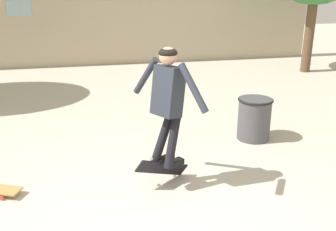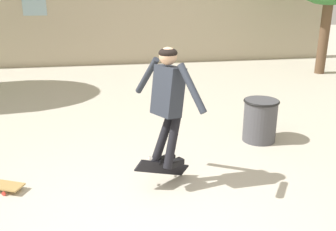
{
  "view_description": "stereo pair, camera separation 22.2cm",
  "coord_description": "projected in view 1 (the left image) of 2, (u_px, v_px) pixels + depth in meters",
  "views": [
    {
      "loc": [
        -0.56,
        -3.39,
        2.43
      ],
      "look_at": [
        0.39,
        0.78,
        0.95
      ],
      "focal_mm": 40.0,
      "sensor_mm": 36.0,
      "label": 1
    },
    {
      "loc": [
        -0.34,
        -3.44,
        2.43
      ],
      "look_at": [
        0.39,
        0.78,
        0.95
      ],
      "focal_mm": 40.0,
      "sensor_mm": 36.0,
      "label": 2
    }
  ],
  "objects": [
    {
      "name": "ground_plane",
      "position": [
        149.0,
        224.0,
        4.04
      ],
      "size": [
        40.0,
        40.0,
        0.0
      ],
      "primitive_type": "plane",
      "color": "beige"
    },
    {
      "name": "skater",
      "position": [
        168.0,
        97.0,
        4.46
      ],
      "size": [
        0.71,
        1.11,
        1.48
      ],
      "rotation": [
        0.0,
        0.0,
        0.55
      ],
      "color": "#282D38"
    },
    {
      "name": "trash_bin",
      "position": [
        254.0,
        118.0,
        6.2
      ],
      "size": [
        0.58,
        0.58,
        0.7
      ],
      "color": "#47474C",
      "rests_on": "ground_plane"
    },
    {
      "name": "skateboard_flipping",
      "position": [
        162.0,
        168.0,
        4.8
      ],
      "size": [
        0.76,
        0.39,
        0.45
      ],
      "rotation": [
        0.0,
        0.0,
        0.44
      ],
      "color": "black"
    }
  ]
}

